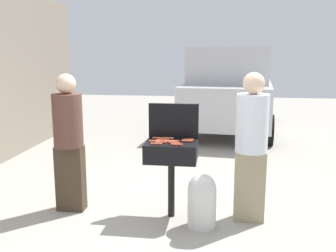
# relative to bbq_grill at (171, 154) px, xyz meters

# --- Properties ---
(ground_plane) EXTENTS (24.00, 24.00, 0.00)m
(ground_plane) POSITION_rel_bbq_grill_xyz_m (-0.09, 0.12, -0.77)
(ground_plane) COLOR #9E998E
(bbq_grill) EXTENTS (0.60, 0.44, 0.91)m
(bbq_grill) POSITION_rel_bbq_grill_xyz_m (0.00, 0.00, 0.00)
(bbq_grill) COLOR black
(bbq_grill) RESTS_ON ground
(grill_lid_open) EXTENTS (0.60, 0.05, 0.42)m
(grill_lid_open) POSITION_rel_bbq_grill_xyz_m (-0.00, 0.22, 0.35)
(grill_lid_open) COLOR black
(grill_lid_open) RESTS_ON bbq_grill
(hot_dog_0) EXTENTS (0.13, 0.03, 0.03)m
(hot_dog_0) POSITION_rel_bbq_grill_xyz_m (-0.11, -0.08, 0.16)
(hot_dog_0) COLOR #AD4228
(hot_dog_0) RESTS_ON bbq_grill
(hot_dog_1) EXTENTS (0.13, 0.03, 0.03)m
(hot_dog_1) POSITION_rel_bbq_grill_xyz_m (0.08, -0.16, 0.16)
(hot_dog_1) COLOR #B74C33
(hot_dog_1) RESTS_ON bbq_grill
(hot_dog_2) EXTENTS (0.13, 0.03, 0.03)m
(hot_dog_2) POSITION_rel_bbq_grill_xyz_m (-0.15, -0.15, 0.16)
(hot_dog_2) COLOR #C6593D
(hot_dog_2) RESTS_ON bbq_grill
(hot_dog_3) EXTENTS (0.13, 0.03, 0.03)m
(hot_dog_3) POSITION_rel_bbq_grill_xyz_m (0.03, 0.00, 0.16)
(hot_dog_3) COLOR #AD4228
(hot_dog_3) RESTS_ON bbq_grill
(hot_dog_4) EXTENTS (0.13, 0.03, 0.03)m
(hot_dog_4) POSITION_rel_bbq_grill_xyz_m (-0.19, -0.03, 0.16)
(hot_dog_4) COLOR #C6593D
(hot_dog_4) RESTS_ON bbq_grill
(hot_dog_5) EXTENTS (0.13, 0.04, 0.03)m
(hot_dog_5) POSITION_rel_bbq_grill_xyz_m (-0.18, 0.13, 0.16)
(hot_dog_5) COLOR #B74C33
(hot_dog_5) RESTS_ON bbq_grill
(hot_dog_6) EXTENTS (0.13, 0.04, 0.03)m
(hot_dog_6) POSITION_rel_bbq_grill_xyz_m (-0.10, 0.08, 0.16)
(hot_dog_6) COLOR #AD4228
(hot_dog_6) RESTS_ON bbq_grill
(hot_dog_7) EXTENTS (0.13, 0.04, 0.03)m
(hot_dog_7) POSITION_rel_bbq_grill_xyz_m (0.19, 0.09, 0.16)
(hot_dog_7) COLOR #AD4228
(hot_dog_7) RESTS_ON bbq_grill
(hot_dog_8) EXTENTS (0.13, 0.03, 0.03)m
(hot_dog_8) POSITION_rel_bbq_grill_xyz_m (0.18, 0.03, 0.16)
(hot_dog_8) COLOR #AD4228
(hot_dog_8) RESTS_ON bbq_grill
(hot_dog_9) EXTENTS (0.13, 0.03, 0.03)m
(hot_dog_9) POSITION_rel_bbq_grill_xyz_m (-0.00, -0.03, 0.16)
(hot_dog_9) COLOR #C6593D
(hot_dog_9) RESTS_ON bbq_grill
(hot_dog_10) EXTENTS (0.13, 0.03, 0.03)m
(hot_dog_10) POSITION_rel_bbq_grill_xyz_m (-0.11, 0.00, 0.16)
(hot_dog_10) COLOR #C6593D
(hot_dog_10) RESTS_ON bbq_grill
(hot_dog_11) EXTENTS (0.13, 0.03, 0.03)m
(hot_dog_11) POSITION_rel_bbq_grill_xyz_m (-0.05, 0.14, 0.16)
(hot_dog_11) COLOR #C6593D
(hot_dog_11) RESTS_ON bbq_grill
(hot_dog_12) EXTENTS (0.13, 0.04, 0.03)m
(hot_dog_12) POSITION_rel_bbq_grill_xyz_m (0.05, -0.09, 0.16)
(hot_dog_12) COLOR #AD4228
(hot_dog_12) RESTS_ON bbq_grill
(propane_tank) EXTENTS (0.32, 0.32, 0.62)m
(propane_tank) POSITION_rel_bbq_grill_xyz_m (0.37, -0.24, -0.45)
(propane_tank) COLOR silver
(propane_tank) RESTS_ON ground
(person_left) EXTENTS (0.35, 0.35, 1.69)m
(person_left) POSITION_rel_bbq_grill_xyz_m (-1.25, 0.03, 0.15)
(person_left) COLOR #3F3323
(person_left) RESTS_ON ground
(person_right) EXTENTS (0.36, 0.36, 1.72)m
(person_right) POSITION_rel_bbq_grill_xyz_m (0.91, 0.02, 0.17)
(person_right) COLOR gray
(person_right) RESTS_ON ground
(parked_minivan) EXTENTS (2.36, 4.56, 2.02)m
(parked_minivan) POSITION_rel_bbq_grill_xyz_m (0.80, 5.33, 0.26)
(parked_minivan) COLOR #B7B7BC
(parked_minivan) RESTS_ON ground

